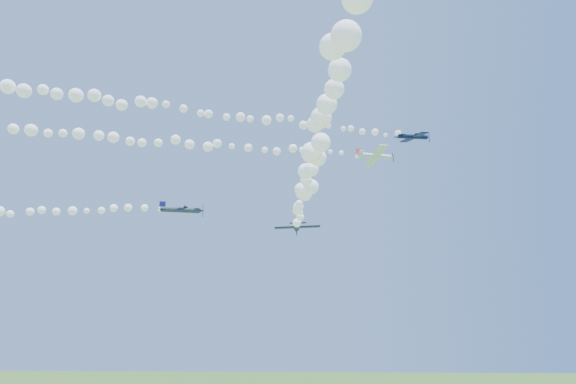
{
  "coord_description": "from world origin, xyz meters",
  "views": [
    {
      "loc": [
        6.79,
        -90.89,
        21.96
      ],
      "look_at": [
        3.57,
        -8.38,
        43.9
      ],
      "focal_mm": 30.0,
      "sensor_mm": 36.0,
      "label": 1
    }
  ],
  "objects_px": {
    "plane_white": "(375,156)",
    "plane_navy": "(413,137)",
    "plane_grey": "(181,210)",
    "plane_black": "(297,226)"
  },
  "relations": [
    {
      "from": "plane_white",
      "to": "plane_black",
      "type": "relative_size",
      "value": 1.19
    },
    {
      "from": "plane_white",
      "to": "plane_grey",
      "type": "bearing_deg",
      "value": 172.74
    },
    {
      "from": "plane_white",
      "to": "plane_navy",
      "type": "distance_m",
      "value": 9.98
    },
    {
      "from": "plane_white",
      "to": "plane_black",
      "type": "xyz_separation_m",
      "value": [
        -14.5,
        -18.15,
        -16.91
      ]
    },
    {
      "from": "plane_white",
      "to": "plane_grey",
      "type": "height_order",
      "value": "plane_white"
    },
    {
      "from": "plane_grey",
      "to": "plane_black",
      "type": "bearing_deg",
      "value": -34.37
    },
    {
      "from": "plane_black",
      "to": "plane_white",
      "type": "bearing_deg",
      "value": -42.15
    },
    {
      "from": "plane_grey",
      "to": "plane_black",
      "type": "distance_m",
      "value": 25.55
    },
    {
      "from": "plane_navy",
      "to": "plane_grey",
      "type": "bearing_deg",
      "value": 154.71
    },
    {
      "from": "plane_white",
      "to": "plane_navy",
      "type": "xyz_separation_m",
      "value": [
        5.45,
        -8.34,
        0.54
      ]
    }
  ]
}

